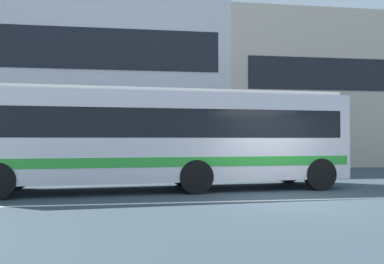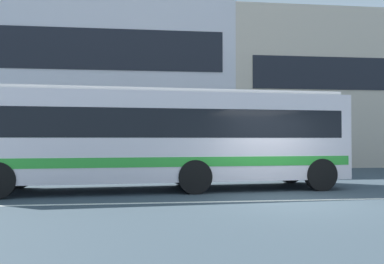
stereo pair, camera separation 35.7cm
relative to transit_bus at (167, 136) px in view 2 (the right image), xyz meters
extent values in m
plane|color=#334149|center=(3.09, -2.59, -1.72)|extent=(160.00, 160.00, 0.00)
cube|color=silver|center=(3.09, -2.59, -1.71)|extent=(60.00, 0.16, 0.01)
cube|color=silver|center=(-4.95, 12.87, 3.70)|extent=(18.16, 9.35, 10.83)
cube|color=black|center=(-4.95, 8.17, 4.56)|extent=(16.71, 0.04, 2.17)
cube|color=silver|center=(0.00, 0.00, -0.05)|extent=(11.51, 3.23, 2.64)
cube|color=black|center=(0.00, 0.00, 0.35)|extent=(10.83, 3.20, 0.85)
cube|color=green|center=(0.00, 0.00, -0.77)|extent=(11.29, 3.24, 0.28)
cube|color=silver|center=(0.00, 0.00, 1.34)|extent=(11.03, 2.80, 0.12)
cylinder|color=black|center=(-4.75, 0.82, -1.22)|extent=(1.02, 0.35, 1.00)
cylinder|color=black|center=(0.78, -1.09, -1.22)|extent=(1.02, 0.35, 1.00)
cylinder|color=black|center=(0.62, 1.18, -1.22)|extent=(1.02, 0.35, 1.00)
cylinder|color=black|center=(4.75, -0.82, -1.22)|extent=(1.02, 0.35, 1.00)
cylinder|color=black|center=(4.60, 1.45, -1.22)|extent=(1.02, 0.35, 1.00)
camera|label=1|loc=(-0.96, -12.44, -0.12)|focal=36.67mm
camera|label=2|loc=(-0.61, -12.48, -0.12)|focal=36.67mm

